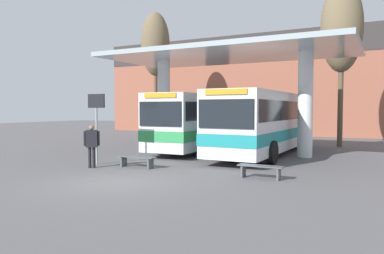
# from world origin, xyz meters

# --- Properties ---
(ground_plane) EXTENTS (100.00, 100.00, 0.00)m
(ground_plane) POSITION_xyz_m (0.00, 0.00, 0.00)
(ground_plane) COLOR #565456
(townhouse_backdrop) EXTENTS (40.00, 0.58, 9.44)m
(townhouse_backdrop) POSITION_xyz_m (0.00, 24.33, 5.50)
(townhouse_backdrop) COLOR brown
(townhouse_backdrop) RESTS_ON ground_plane
(station_canopy) EXTENTS (13.26, 6.91, 5.51)m
(station_canopy) POSITION_xyz_m (0.00, 9.38, 4.83)
(station_canopy) COLOR silver
(station_canopy) RESTS_ON ground_plane
(transit_bus_left_bay) EXTENTS (3.05, 11.10, 3.19)m
(transit_bus_left_bay) POSITION_xyz_m (-1.92, 10.54, 1.77)
(transit_bus_left_bay) COLOR silver
(transit_bus_left_bay) RESTS_ON ground_plane
(transit_bus_center_bay) EXTENTS (2.83, 11.68, 3.23)m
(transit_bus_center_bay) POSITION_xyz_m (2.09, 9.85, 1.81)
(transit_bus_center_bay) COLOR silver
(transit_bus_center_bay) RESTS_ON ground_plane
(waiting_bench_near_pillar) EXTENTS (1.69, 0.44, 0.46)m
(waiting_bench_near_pillar) POSITION_xyz_m (-1.33, 2.80, 0.34)
(waiting_bench_near_pillar) COLOR #4C5156
(waiting_bench_near_pillar) RESTS_ON ground_plane
(waiting_bench_mid_platform) EXTENTS (1.58, 0.44, 0.46)m
(waiting_bench_mid_platform) POSITION_xyz_m (3.92, 2.80, 0.34)
(waiting_bench_mid_platform) COLOR #4C5156
(waiting_bench_mid_platform) RESTS_ON ground_plane
(info_sign_platform) EXTENTS (0.90, 0.09, 3.05)m
(info_sign_platform) POSITION_xyz_m (-3.38, 2.71, 2.17)
(info_sign_platform) COLOR gray
(info_sign_platform) RESTS_ON ground_plane
(pedestrian_waiting) EXTENTS (0.56, 0.48, 1.75)m
(pedestrian_waiting) POSITION_xyz_m (-2.90, 1.88, 1.07)
(pedestrian_waiting) COLOR black
(pedestrian_waiting) RESTS_ON ground_plane
(poplar_tree_behind_left) EXTENTS (2.57, 2.57, 10.36)m
(poplar_tree_behind_left) POSITION_xyz_m (5.07, 15.69, 7.46)
(poplar_tree_behind_left) COLOR brown
(poplar_tree_behind_left) RESTS_ON ground_plane
(poplar_tree_behind_right) EXTENTS (2.44, 2.44, 10.61)m
(poplar_tree_behind_right) POSITION_xyz_m (-9.92, 17.28, 7.82)
(poplar_tree_behind_right) COLOR brown
(poplar_tree_behind_right) RESTS_ON ground_plane
(parked_car_street) EXTENTS (4.80, 2.20, 2.21)m
(parked_car_street) POSITION_xyz_m (-7.36, 20.51, 1.07)
(parked_car_street) COLOR #B2B7BC
(parked_car_street) RESTS_ON ground_plane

